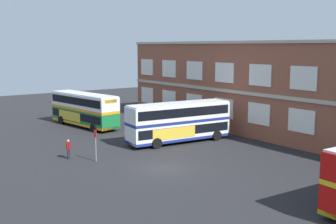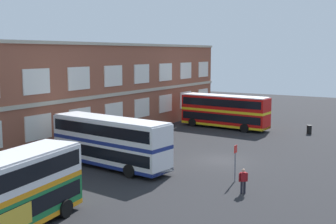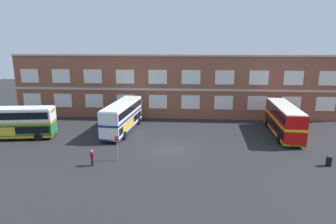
% 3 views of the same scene
% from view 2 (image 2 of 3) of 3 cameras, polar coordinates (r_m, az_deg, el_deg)
% --- Properties ---
extents(ground_plane, '(120.00, 120.00, 0.00)m').
position_cam_2_polar(ground_plane, '(38.97, 4.37, -5.98)').
color(ground_plane, '#232326').
extents(brick_terminal_building, '(52.39, 8.19, 10.32)m').
position_cam_2_polar(brick_terminal_building, '(47.52, -12.96, 2.48)').
color(brick_terminal_building, brown).
rests_on(brick_terminal_building, ground).
extents(double_decker_middle, '(3.69, 11.20, 4.07)m').
position_cam_2_polar(double_decker_middle, '(35.43, -7.67, -3.86)').
color(double_decker_middle, silver).
rests_on(double_decker_middle, ground).
extents(double_decker_far, '(3.31, 11.12, 4.07)m').
position_cam_2_polar(double_decker_far, '(53.75, 7.47, 0.15)').
color(double_decker_far, red).
rests_on(double_decker_far, ground).
extents(waiting_passenger, '(0.50, 0.54, 1.70)m').
position_cam_2_polar(waiting_passenger, '(29.39, 9.88, -8.82)').
color(waiting_passenger, black).
rests_on(waiting_passenger, ground).
extents(bus_stand_flag, '(0.44, 0.10, 2.70)m').
position_cam_2_polar(bus_stand_flag, '(31.74, 8.85, -6.22)').
color(bus_stand_flag, slate).
rests_on(bus_stand_flag, ground).
extents(station_litter_bin, '(0.60, 0.60, 1.03)m').
position_cam_2_polar(station_litter_bin, '(52.21, 18.10, -2.22)').
color(station_litter_bin, black).
rests_on(station_litter_bin, ground).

